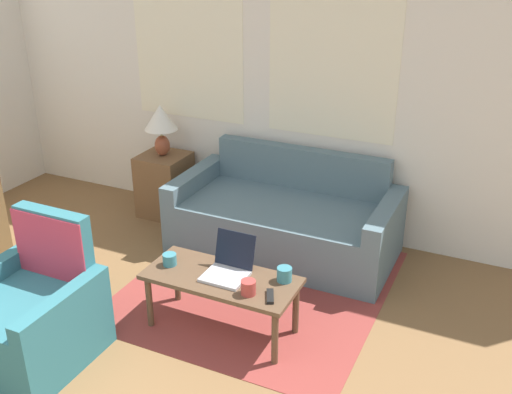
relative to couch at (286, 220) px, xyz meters
name	(u,v)px	position (x,y,z in m)	size (l,w,h in m)	color
wall_back	(266,81)	(-0.41, 0.47, 1.04)	(6.41, 0.06, 2.60)	white
rug	(259,286)	(0.04, -0.65, -0.26)	(1.86, 1.99, 0.01)	brown
couch	(286,220)	(0.00, 0.00, 0.00)	(1.83, 0.90, 0.80)	slate
armchair	(33,317)	(-0.92, -1.97, 0.01)	(0.74, 0.75, 0.90)	#2D6B75
side_table	(165,185)	(-1.31, 0.15, 0.03)	(0.43, 0.43, 0.59)	brown
table_lamp	(161,122)	(-1.31, 0.15, 0.65)	(0.30, 0.30, 0.48)	brown
coffee_table	(221,283)	(0.04, -1.24, 0.10)	(1.03, 0.45, 0.42)	brown
laptop	(229,266)	(0.07, -1.18, 0.21)	(0.28, 0.31, 0.25)	#B7B7BC
cup_navy	(170,259)	(-0.35, -1.25, 0.20)	(0.09, 0.09, 0.08)	teal
cup_yellow	(248,287)	(0.29, -1.35, 0.20)	(0.10, 0.10, 0.10)	#B23D38
cup_white	(284,274)	(0.44, -1.11, 0.20)	(0.10, 0.10, 0.10)	teal
tv_remote	(270,296)	(0.44, -1.33, 0.16)	(0.10, 0.15, 0.02)	black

